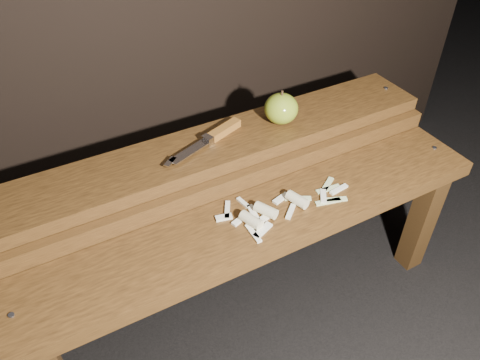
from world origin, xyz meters
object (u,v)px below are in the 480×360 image
bench_front_tier (264,238)px  knife (216,135)px  bench_rear_tier (221,168)px  apple (281,109)px

bench_front_tier → knife: (-0.00, 0.24, 0.16)m
bench_rear_tier → bench_front_tier: bearing=-90.0°
bench_front_tier → knife: knife is taller
bench_rear_tier → apple: apple is taller
bench_front_tier → bench_rear_tier: bearing=90.0°
knife → bench_front_tier: bearing=-89.1°
apple → knife: 0.19m
bench_front_tier → bench_rear_tier: size_ratio=1.00×
bench_front_tier → knife: 0.29m
bench_front_tier → apple: 0.35m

